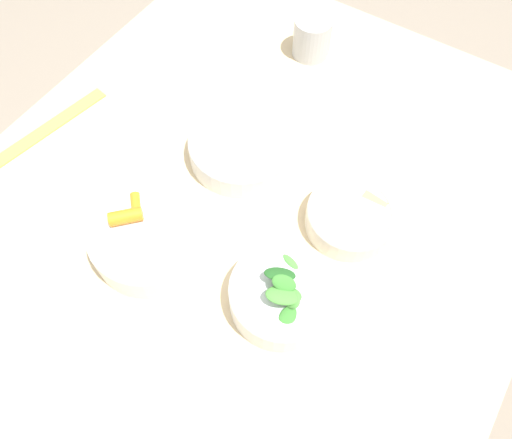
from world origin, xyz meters
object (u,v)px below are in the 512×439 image
at_px(bowl_carrots, 151,235).
at_px(bowl_greens, 282,294).
at_px(ruler, 36,136).
at_px(bowl_cookies, 350,216).
at_px(cup, 312,37).
at_px(bowl_beans_hotdog, 242,148).

bearing_deg(bowl_carrots, bowl_greens, -83.14).
bearing_deg(ruler, bowl_cookies, -75.44).
height_order(bowl_greens, ruler, bowl_greens).
height_order(bowl_carrots, bowl_greens, bowl_greens).
xyz_separation_m(bowl_cookies, cup, (0.33, 0.26, 0.02)).
relative_size(bowl_greens, cup, 1.95).
bearing_deg(cup, bowl_greens, -154.88).
relative_size(bowl_cookies, cup, 1.78).
height_order(bowl_beans_hotdog, cup, cup).
distance_m(bowl_cookies, cup, 0.42).
bearing_deg(bowl_cookies, bowl_carrots, 129.57).
bearing_deg(ruler, bowl_carrots, -99.90).
xyz_separation_m(bowl_carrots, bowl_beans_hotdog, (0.23, -0.02, -0.01)).
xyz_separation_m(bowl_beans_hotdog, bowl_cookies, (-0.02, -0.23, 0.00)).
bearing_deg(bowl_cookies, bowl_greens, 173.11).
height_order(bowl_beans_hotdog, bowl_cookies, bowl_beans_hotdog).
xyz_separation_m(bowl_carrots, ruler, (0.06, 0.33, -0.03)).
relative_size(bowl_beans_hotdog, bowl_cookies, 1.30).
distance_m(ruler, cup, 0.58).
relative_size(bowl_carrots, bowl_greens, 1.23).
xyz_separation_m(bowl_carrots, bowl_greens, (0.03, -0.23, -0.00)).
bearing_deg(bowl_greens, ruler, 86.96).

